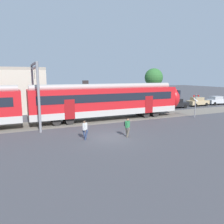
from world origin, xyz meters
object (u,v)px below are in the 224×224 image
Objects in this scene: pedestrian_white at (85,128)px; crossing_signal at (196,102)px; pedestrian_green at (127,126)px; parked_car_black at (176,103)px; parked_car_tan at (198,102)px; parked_car_silver at (217,100)px; commuter_train at (33,105)px.

crossing_signal is at bearing 13.46° from pedestrian_white.
pedestrian_green is 0.41× the size of parked_car_black.
parked_car_tan and parked_car_silver have the same top height.
parked_car_tan is 11.51m from crossing_signal.
crossing_signal is (-8.33, -7.85, 1.23)m from parked_car_tan.
pedestrian_green reaches higher than parked_car_black.
parked_car_tan is 1.35× the size of crossing_signal.
pedestrian_green reaches higher than parked_car_tan.
pedestrian_white is at bearing -166.54° from crossing_signal.
commuter_train is 22.81m from parked_car_black.
commuter_train is 32.53m from parked_car_silver.
commuter_train is 8.07m from pedestrian_white.
pedestrian_white is 21.95m from parked_car_black.
pedestrian_green is (3.58, -0.69, 0.03)m from pedestrian_white.
pedestrian_green is at bearing -10.90° from pedestrian_white.
commuter_train is at bearing -169.81° from parked_car_black.
pedestrian_white and pedestrian_green have the same top height.
pedestrian_white is 0.56× the size of crossing_signal.
pedestrian_white reaches higher than parked_car_tan.
parked_car_black is at bearing -175.28° from parked_car_tan.
pedestrian_green is at bearing -142.23° from parked_car_black.
pedestrian_white is (3.50, -7.15, -1.29)m from commuter_train.
commuter_train reaches higher than pedestrian_white.
commuter_train is 19.47m from crossing_signal.
pedestrian_green is 0.56× the size of crossing_signal.
crossing_signal reaches higher than parked_car_silver.
crossing_signal reaches higher than pedestrian_white.
commuter_train reaches higher than parked_car_tan.
crossing_signal reaches higher than pedestrian_green.
pedestrian_white is 30.96m from parked_car_silver.
parked_car_tan is 4.68m from parked_car_silver.
crossing_signal is (19.17, -3.40, -0.24)m from commuter_train.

